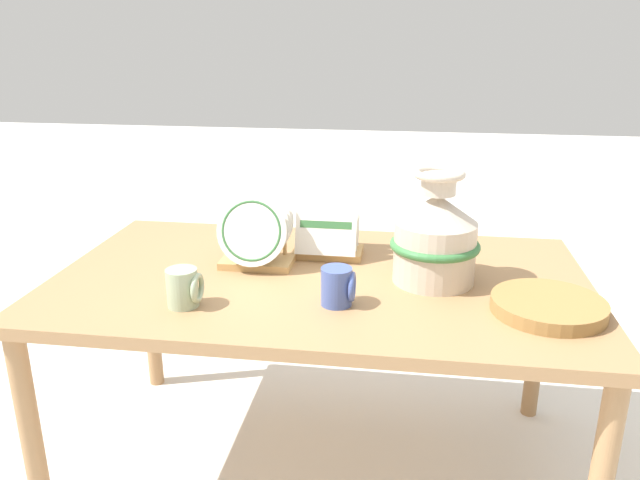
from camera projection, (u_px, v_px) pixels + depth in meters
name	position (u px, v px, depth m)	size (l,w,h in m)	color
ground_plane	(320.00, 464.00, 2.03)	(14.00, 14.00, 0.00)	silver
display_table	(320.00, 296.00, 1.84)	(1.54, 0.89, 0.66)	#9E754C
ceramic_vase	(435.00, 236.00, 1.74)	(0.25, 0.25, 0.32)	beige
dish_rack_round_plates	(256.00, 237.00, 1.86)	(0.22, 0.17, 0.23)	tan
dish_rack_square_plates	(329.00, 234.00, 1.96)	(0.22, 0.16, 0.21)	tan
wicker_charger_stack	(548.00, 306.00, 1.58)	(0.29, 0.29, 0.04)	olive
mug_sage_glaze	(184.00, 288.00, 1.61)	(0.09, 0.08, 0.10)	#9EB28E
mug_cobalt_glaze	(338.00, 286.00, 1.61)	(0.09, 0.08, 0.10)	#42569E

